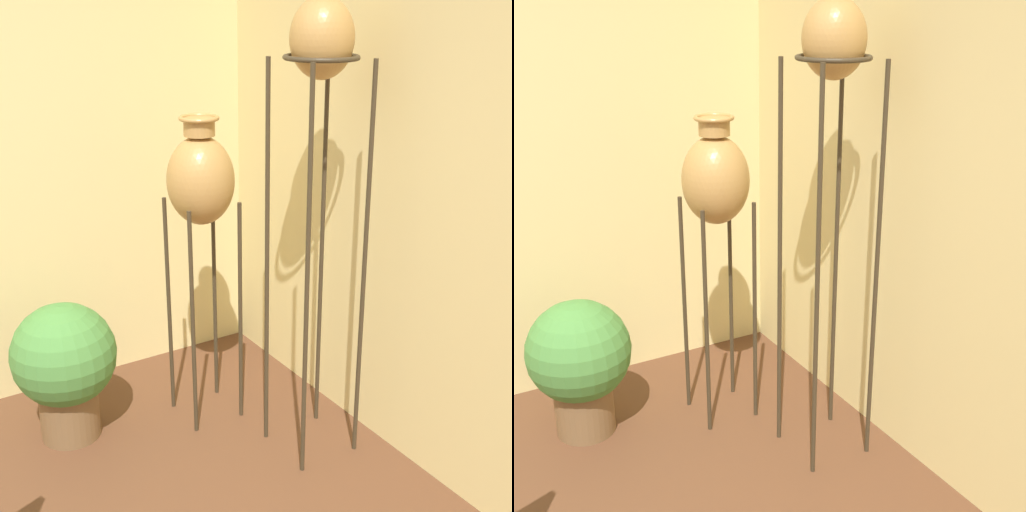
# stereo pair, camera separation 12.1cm
# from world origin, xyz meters

# --- Properties ---
(vase_stand_tall) EXTENTS (0.32, 0.32, 2.07)m
(vase_stand_tall) POSITION_xyz_m (1.74, 0.88, 1.75)
(vase_stand_tall) COLOR #382D1E
(vase_stand_tall) RESTS_ON ground_plane
(vase_stand_medium) EXTENTS (0.31, 0.31, 1.50)m
(vase_stand_medium) POSITION_xyz_m (1.45, 1.38, 1.19)
(vase_stand_medium) COLOR #382D1E
(vase_stand_medium) RESTS_ON ground_plane
(potted_plant) EXTENTS (0.49, 0.49, 0.68)m
(potted_plant) POSITION_xyz_m (0.80, 1.54, 0.39)
(potted_plant) COLOR brown
(potted_plant) RESTS_ON ground_plane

